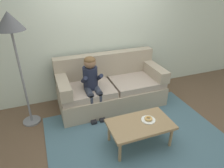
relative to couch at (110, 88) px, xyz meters
The scene contains 10 objects.
ground 0.92m from the couch, 87.62° to the right, with size 10.00×10.00×0.00m, color brown.
wall_back 1.19m from the couch, 86.31° to the left, with size 8.00×0.10×2.80m, color beige.
area_rug 1.15m from the couch, 88.16° to the right, with size 2.76×2.04×0.01m, color #476675.
couch is the anchor object (origin of this frame).
coffee_table 1.24m from the couch, 89.45° to the right, with size 0.94×0.55×0.39m.
person_child 0.58m from the couch, 153.90° to the right, with size 0.34×0.58×1.10m.
plate 1.23m from the couch, 82.81° to the right, with size 0.21×0.21×0.01m, color white.
donut 1.23m from the couch, 82.81° to the right, with size 0.12×0.12×0.04m, color tan.
toy_controller 0.89m from the couch, 64.04° to the right, with size 0.23×0.09×0.05m.
floor_lamp 1.99m from the couch, behind, with size 0.41×0.41×1.88m.
Camera 1 is at (-1.23, -2.43, 2.28)m, focal length 32.38 mm.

